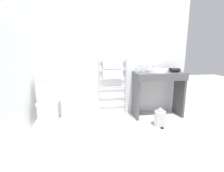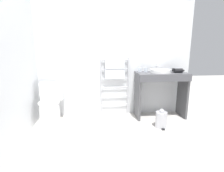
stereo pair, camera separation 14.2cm
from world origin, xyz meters
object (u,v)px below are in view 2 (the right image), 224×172
object	(u,v)px
sink_basin	(160,71)
hair_dryer	(178,70)
toilet	(50,106)
towel_radiator	(115,75)
trash_bin	(161,119)
cup_near_wall	(140,70)
cup_near_edge	(146,70)

from	to	relation	value
sink_basin	hair_dryer	xyz separation A→B (m)	(0.33, -0.05, 0.01)
toilet	towel_radiator	world-z (taller)	towel_radiator
sink_basin	hair_dryer	bearing A→B (deg)	-9.08
toilet	trash_bin	bearing A→B (deg)	-10.73
cup_near_wall	towel_radiator	bearing A→B (deg)	173.93
hair_dryer	towel_radiator	bearing A→B (deg)	168.46
sink_basin	hair_dryer	distance (m)	0.34
towel_radiator	hair_dryer	xyz separation A→B (m)	(1.19, -0.24, 0.10)
towel_radiator	trash_bin	size ratio (longest dim) A/B	3.45
sink_basin	trash_bin	xyz separation A→B (m)	(-0.12, -0.48, -0.78)
toilet	trash_bin	xyz separation A→B (m)	(1.95, -0.37, -0.17)
toilet	sink_basin	world-z (taller)	sink_basin
toilet	hair_dryer	size ratio (longest dim) A/B	3.57
sink_basin	cup_near_wall	world-z (taller)	cup_near_wall
trash_bin	toilet	bearing A→B (deg)	169.27
toilet	cup_near_wall	distance (m)	1.83
cup_near_wall	hair_dryer	bearing A→B (deg)	-15.26
towel_radiator	cup_near_edge	bearing A→B (deg)	-10.14
sink_basin	cup_near_edge	distance (m)	0.27
sink_basin	hair_dryer	size ratio (longest dim) A/B	1.89
toilet	cup_near_edge	bearing A→B (deg)	6.11
cup_near_wall	hair_dryer	xyz separation A→B (m)	(0.70, -0.19, -0.00)
cup_near_edge	toilet	bearing A→B (deg)	-173.89
cup_near_edge	hair_dryer	bearing A→B (deg)	-12.93
cup_near_wall	trash_bin	size ratio (longest dim) A/B	0.24
cup_near_edge	trash_bin	size ratio (longest dim) A/B	0.25
toilet	towel_radiator	size ratio (longest dim) A/B	0.63
towel_radiator	cup_near_wall	bearing A→B (deg)	-6.07
cup_near_wall	hair_dryer	distance (m)	0.72
towel_radiator	cup_near_edge	size ratio (longest dim) A/B	14.04
towel_radiator	trash_bin	bearing A→B (deg)	-42.17
cup_near_edge	trash_bin	distance (m)	0.98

